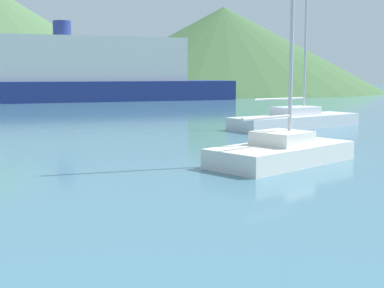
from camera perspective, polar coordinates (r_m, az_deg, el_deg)
name	(u,v)px	position (r m, az deg, el deg)	size (l,w,h in m)	color
sailboat_middle	(282,150)	(17.13, 9.57, -0.60)	(5.51, 3.85, 9.26)	white
sailboat_outer	(296,119)	(28.71, 11.00, 2.60)	(8.09, 3.89, 8.26)	silver
ferry_distant	(63,73)	(56.97, -13.56, 7.39)	(35.93, 8.37, 8.14)	navy
hill_east	(223,49)	(85.86, 3.38, 10.04)	(49.60, 49.60, 13.20)	#3D6038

